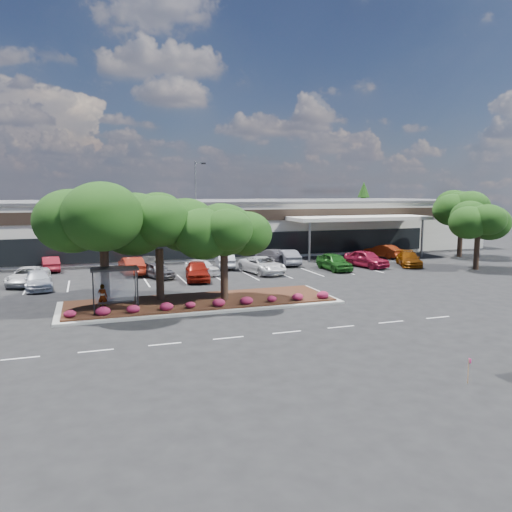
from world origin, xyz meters
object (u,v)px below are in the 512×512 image
object	(u,v)px
survey_stake	(469,367)
light_pole	(197,215)
car_0	(27,276)
car_1	(38,280)

from	to	relation	value
survey_stake	light_pole	bearing A→B (deg)	92.58
light_pole	survey_stake	world-z (taller)	light_pole
light_pole	survey_stake	xyz separation A→B (m)	(1.84, -40.81, -4.13)
car_0	survey_stake	bearing A→B (deg)	-43.70
light_pole	car_1	distance (m)	22.01
car_1	light_pole	bearing A→B (deg)	37.83
survey_stake	car_1	distance (m)	31.07
survey_stake	car_0	world-z (taller)	car_0
car_0	car_1	world-z (taller)	car_0
light_pole	car_0	bearing A→B (deg)	-142.10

